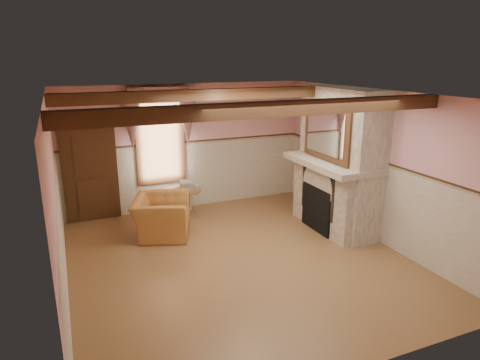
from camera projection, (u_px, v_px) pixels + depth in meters
name	position (u px, v px, depth m)	size (l,w,h in m)	color
floor	(238.00, 260.00, 7.34)	(5.50, 6.00, 0.01)	brown
ceiling	(238.00, 94.00, 6.56)	(5.50, 6.00, 0.01)	silver
wall_back	(187.00, 147.00, 9.60)	(5.50, 0.02, 2.80)	#CE8E91
wall_front	(354.00, 258.00, 4.30)	(5.50, 0.02, 2.80)	#CE8E91
wall_left	(56.00, 203.00, 5.92)	(0.02, 6.00, 2.80)	#CE8E91
wall_right	(374.00, 165.00, 7.98)	(0.02, 6.00, 2.80)	#CE8E91
wainscot	(238.00, 219.00, 7.13)	(5.50, 6.00, 1.50)	beige
chair_rail	(238.00, 175.00, 6.92)	(5.50, 6.00, 0.08)	black
firebox	(319.00, 208.00, 8.50)	(0.20, 0.95, 0.90)	black
armchair	(162.00, 216.00, 8.28)	(1.17, 1.02, 0.76)	#9E662D
side_table	(188.00, 202.00, 9.42)	(0.57, 0.57, 0.55)	brown
book_stack	(186.00, 186.00, 9.30)	(0.26, 0.32, 0.20)	#B7AD8C
radiator	(176.00, 199.00, 9.50)	(0.70, 0.18, 0.60)	white
bowl	(336.00, 159.00, 8.21)	(0.36, 0.36, 0.09)	brown
mantel_clock	(311.00, 147.00, 9.00)	(0.14, 0.24, 0.20)	black
oil_lamp	(318.00, 148.00, 8.76)	(0.11, 0.11, 0.28)	gold
candle_red	(355.00, 164.00, 7.68)	(0.06, 0.06, 0.16)	maroon
jar_yellow	(353.00, 164.00, 7.75)	(0.06, 0.06, 0.12)	gold
fireplace	(340.00, 160.00, 8.39)	(0.85, 2.00, 2.80)	gray
mantel	(332.00, 163.00, 8.33)	(1.05, 2.05, 0.12)	gray
overmantel_mirror	(326.00, 132.00, 8.10)	(0.06, 1.44, 1.04)	silver
door	(90.00, 172.00, 8.86)	(1.10, 0.10, 2.10)	black
window	(160.00, 138.00, 9.28)	(1.06, 0.08, 2.02)	white
window_drapes	(160.00, 111.00, 9.04)	(1.30, 0.14, 1.40)	gray
ceiling_beam_front	(274.00, 109.00, 5.53)	(5.50, 0.18, 0.20)	black
ceiling_beam_back	(212.00, 95.00, 7.65)	(5.50, 0.18, 0.20)	black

